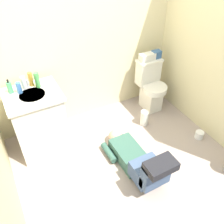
# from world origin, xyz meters

# --- Properties ---
(ground_plane) EXTENTS (2.96, 3.08, 0.04)m
(ground_plane) POSITION_xyz_m (0.00, 0.00, -0.02)
(ground_plane) COLOR #A29087
(wall_back) EXTENTS (2.62, 0.08, 2.40)m
(wall_back) POSITION_xyz_m (0.00, 1.08, 1.20)
(wall_back) COLOR beige
(wall_back) RESTS_ON ground_plane
(toilet) EXTENTS (0.36, 0.46, 0.75)m
(toilet) POSITION_xyz_m (0.88, 0.74, 0.37)
(toilet) COLOR silver
(toilet) RESTS_ON ground_plane
(vanity_cabinet) EXTENTS (0.60, 0.52, 0.82)m
(vanity_cabinet) POSITION_xyz_m (-0.78, 0.68, 0.42)
(vanity_cabinet) COLOR silver
(vanity_cabinet) RESTS_ON ground_plane
(faucet) EXTENTS (0.02, 0.02, 0.10)m
(faucet) POSITION_xyz_m (-0.78, 0.82, 0.87)
(faucet) COLOR silver
(faucet) RESTS_ON vanity_cabinet
(person_plumber) EXTENTS (0.39, 1.06, 0.52)m
(person_plumber) POSITION_xyz_m (0.05, -0.20, 0.18)
(person_plumber) COLOR #33594C
(person_plumber) RESTS_ON ground_plane
(tissue_box) EXTENTS (0.22, 0.11, 0.10)m
(tissue_box) POSITION_xyz_m (0.83, 0.83, 0.80)
(tissue_box) COLOR silver
(tissue_box) RESTS_ON toilet
(toiletry_bag) EXTENTS (0.12, 0.09, 0.11)m
(toiletry_bag) POSITION_xyz_m (0.98, 0.83, 0.81)
(toiletry_bag) COLOR #33598C
(toiletry_bag) RESTS_ON toilet
(soap_dispenser) EXTENTS (0.06, 0.06, 0.17)m
(soap_dispenser) POSITION_xyz_m (-0.97, 0.80, 0.89)
(soap_dispenser) COLOR #46A565
(soap_dispenser) RESTS_ON vanity_cabinet
(bottle_blue) EXTENTS (0.05, 0.05, 0.13)m
(bottle_blue) POSITION_xyz_m (-0.89, 0.75, 0.88)
(bottle_blue) COLOR #386BB1
(bottle_blue) RESTS_ON vanity_cabinet
(bottle_white) EXTENTS (0.05, 0.05, 0.15)m
(bottle_white) POSITION_xyz_m (-0.82, 0.81, 0.89)
(bottle_white) COLOR silver
(bottle_white) RESTS_ON vanity_cabinet
(bottle_amber) EXTENTS (0.05, 0.05, 0.17)m
(bottle_amber) POSITION_xyz_m (-0.74, 0.84, 0.90)
(bottle_amber) COLOR gold
(bottle_amber) RESTS_ON vanity_cabinet
(bottle_green) EXTENTS (0.06, 0.06, 0.18)m
(bottle_green) POSITION_xyz_m (-0.68, 0.77, 0.91)
(bottle_green) COLOR #48A14F
(bottle_green) RESTS_ON vanity_cabinet
(paper_towel_roll) EXTENTS (0.11, 0.11, 0.23)m
(paper_towel_roll) POSITION_xyz_m (0.58, 0.42, 0.11)
(paper_towel_roll) COLOR white
(paper_towel_roll) RESTS_ON ground_plane
(toilet_paper_roll) EXTENTS (0.11, 0.11, 0.10)m
(toilet_paper_roll) POSITION_xyz_m (1.07, -0.15, 0.05)
(toilet_paper_roll) COLOR white
(toilet_paper_roll) RESTS_ON ground_plane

